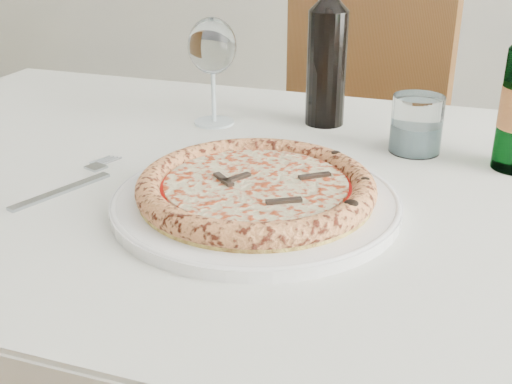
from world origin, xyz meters
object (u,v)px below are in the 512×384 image
Objects in this scene: chair_far at (341,142)px; plate at (256,201)px; dining_table at (277,236)px; pizza at (256,187)px; tumbler at (416,128)px; wine_glass at (212,49)px; wine_bottle at (327,56)px.

chair_far is 2.71× the size of plate.
pizza is at bearing -90.01° from dining_table.
tumbler is (0.16, 0.25, 0.03)m from plate.
wine_glass is 2.08× the size of tumbler.
wine_bottle is (-0.15, 0.09, 0.08)m from tumbler.
pizza is at bearing -87.10° from chair_far.
pizza is (-0.00, 0.00, 0.02)m from plate.
plate is 0.36m from wine_bottle.
dining_table is 8.40× the size of wine_glass.
tumbler is at bearing 42.74° from dining_table.
plate is at bearing -91.92° from wine_bottle.
tumbler is at bearing -6.52° from wine_glass.
plate is (0.04, -0.88, 0.23)m from chair_far.
wine_bottle reaches higher than chair_far.
chair_far is at bearing 108.34° from tumbler.
chair_far is 0.71m from tumbler.
tumbler is at bearing -31.12° from wine_bottle.
dining_table is 4.21× the size of plate.
dining_table is 0.14m from plate.
pizza is (0.04, -0.88, 0.25)m from chair_far.
wine_bottle is (0.17, 0.06, -0.01)m from wine_glass.
wine_glass is at bearing -162.39° from wine_bottle.
dining_table is 1.56× the size of chair_far.
pizza reaches higher than plate.
wine_glass is at bearing 119.24° from plate.
chair_far is 0.70m from wine_glass.
pizza is 0.30m from tumbler.
tumbler is at bearing 56.85° from pizza.
dining_table is at bearing 89.99° from pizza.
chair_far is at bearing 93.27° from dining_table.
tumbler reaches higher than dining_table.
plate reaches higher than dining_table.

